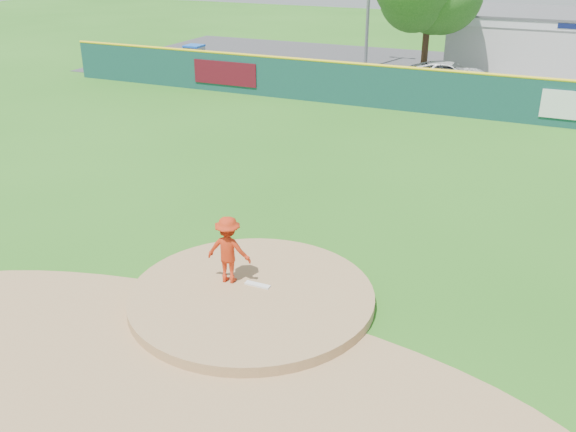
% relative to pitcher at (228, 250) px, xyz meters
% --- Properties ---
extents(ground, '(120.00, 120.00, 0.00)m').
position_rel_pitcher_xyz_m(ground, '(0.70, -0.25, -1.05)').
color(ground, '#286B19').
rests_on(ground, ground).
extents(pitchers_mound, '(5.50, 5.50, 0.50)m').
position_rel_pitcher_xyz_m(pitchers_mound, '(0.70, -0.25, -1.05)').
color(pitchers_mound, '#9E774C').
rests_on(pitchers_mound, ground).
extents(pitching_rubber, '(0.60, 0.15, 0.04)m').
position_rel_pitcher_xyz_m(pitching_rubber, '(0.70, 0.05, -0.78)').
color(pitching_rubber, white).
rests_on(pitching_rubber, pitchers_mound).
extents(infield_dirt_arc, '(15.40, 15.40, 0.01)m').
position_rel_pitcher_xyz_m(infield_dirt_arc, '(0.70, -3.25, -1.04)').
color(infield_dirt_arc, '#9E774C').
rests_on(infield_dirt_arc, ground).
extents(parking_lot, '(44.00, 16.00, 0.02)m').
position_rel_pitcher_xyz_m(parking_lot, '(0.70, 26.75, -1.04)').
color(parking_lot, '#38383A').
rests_on(parking_lot, ground).
extents(pitcher, '(1.10, 0.73, 1.59)m').
position_rel_pitcher_xyz_m(pitcher, '(0.00, 0.00, 0.00)').
color(pitcher, red).
rests_on(pitcher, pitchers_mound).
extents(van, '(4.67, 2.40, 1.26)m').
position_rel_pitcher_xyz_m(van, '(0.27, 23.97, -0.40)').
color(van, white).
rests_on(van, parking_lot).
extents(fence_banners, '(20.76, 0.04, 1.20)m').
position_rel_pitcher_xyz_m(fence_banners, '(-1.42, 17.67, -0.05)').
color(fence_banners, '#580C19').
rests_on(fence_banners, ground).
extents(playground_slide, '(1.01, 2.83, 1.56)m').
position_rel_pitcher_xyz_m(playground_slide, '(-14.37, 21.71, -0.25)').
color(playground_slide, blue).
rests_on(playground_slide, ground).
extents(outfield_fence, '(40.00, 0.14, 2.07)m').
position_rel_pitcher_xyz_m(outfield_fence, '(0.70, 17.75, 0.04)').
color(outfield_fence, '#133F3C').
rests_on(outfield_fence, ground).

